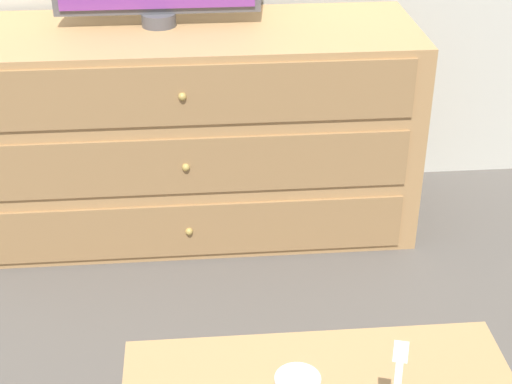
{
  "coord_description": "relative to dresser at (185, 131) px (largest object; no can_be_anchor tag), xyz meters",
  "views": [
    {
      "loc": [
        0.11,
        -2.68,
        1.47
      ],
      "look_at": [
        0.23,
        -1.33,
        0.71
      ],
      "focal_mm": 55.0,
      "sensor_mm": 36.0,
      "label": 1
    }
  ],
  "objects": [
    {
      "name": "ground_plane",
      "position": [
        -0.08,
        0.28,
        -0.35
      ],
      "size": [
        12.0,
        12.0,
        0.0
      ],
      "primitive_type": "plane",
      "color": "#56514C"
    },
    {
      "name": "dresser",
      "position": [
        0.0,
        0.0,
        0.0
      ],
      "size": [
        1.51,
        0.52,
        0.7
      ],
      "color": "tan",
      "rests_on": "ground_plane"
    }
  ]
}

